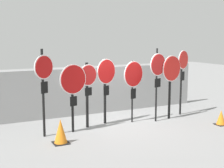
# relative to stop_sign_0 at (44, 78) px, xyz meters

# --- Properties ---
(ground_plane) EXTENTS (40.00, 40.00, 0.00)m
(ground_plane) POSITION_rel_stop_sign_0_xyz_m (2.61, 0.25, -1.71)
(ground_plane) COLOR gray
(fence_back) EXTENTS (8.16, 0.12, 1.73)m
(fence_back) POSITION_rel_stop_sign_0_xyz_m (2.61, 1.94, -0.84)
(fence_back) COLOR gray
(fence_back) RESTS_ON ground
(stop_sign_0) EXTENTS (0.61, 0.35, 2.51)m
(stop_sign_0) POSITION_rel_stop_sign_0_xyz_m (0.00, 0.00, 0.00)
(stop_sign_0) COLOR black
(stop_sign_0) RESTS_ON ground
(stop_sign_1) EXTENTS (0.87, 0.24, 2.05)m
(stop_sign_1) POSITION_rel_stop_sign_0_xyz_m (0.87, 0.04, -0.26)
(stop_sign_1) COLOR black
(stop_sign_1) RESTS_ON ground
(stop_sign_2) EXTENTS (0.65, 0.23, 2.06)m
(stop_sign_2) POSITION_rel_stop_sign_0_xyz_m (1.44, 0.31, -0.34)
(stop_sign_2) COLOR black
(stop_sign_2) RESTS_ON ground
(stop_sign_3) EXTENTS (0.78, 0.31, 2.14)m
(stop_sign_3) POSITION_rel_stop_sign_0_xyz_m (2.15, 0.49, -0.22)
(stop_sign_3) COLOR black
(stop_sign_3) RESTS_ON ground
(stop_sign_4) EXTENTS (0.83, 0.27, 2.06)m
(stop_sign_4) POSITION_rel_stop_sign_0_xyz_m (3.02, 0.22, -0.19)
(stop_sign_4) COLOR black
(stop_sign_4) RESTS_ON ground
(stop_sign_5) EXTENTS (0.73, 0.23, 2.47)m
(stop_sign_5) POSITION_rel_stop_sign_0_xyz_m (3.80, -0.04, 0.02)
(stop_sign_5) COLOR black
(stop_sign_5) RESTS_ON ground
(stop_sign_6) EXTENTS (0.88, 0.23, 2.22)m
(stop_sign_6) POSITION_rel_stop_sign_0_xyz_m (4.43, 0.05, -0.16)
(stop_sign_6) COLOR black
(stop_sign_6) RESTS_ON ground
(stop_sign_7) EXTENTS (0.64, 0.30, 2.37)m
(stop_sign_7) POSITION_rel_stop_sign_0_xyz_m (5.14, 0.34, -0.01)
(stop_sign_7) COLOR black
(stop_sign_7) RESTS_ON ground
(traffic_cone_0) EXTENTS (0.42, 0.42, 0.66)m
(traffic_cone_0) POSITION_rel_stop_sign_0_xyz_m (0.23, -0.74, -1.38)
(traffic_cone_0) COLOR black
(traffic_cone_0) RESTS_ON ground
(traffic_cone_1) EXTENTS (0.35, 0.35, 0.49)m
(traffic_cone_1) POSITION_rel_stop_sign_0_xyz_m (5.43, -1.31, -1.47)
(traffic_cone_1) COLOR black
(traffic_cone_1) RESTS_ON ground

